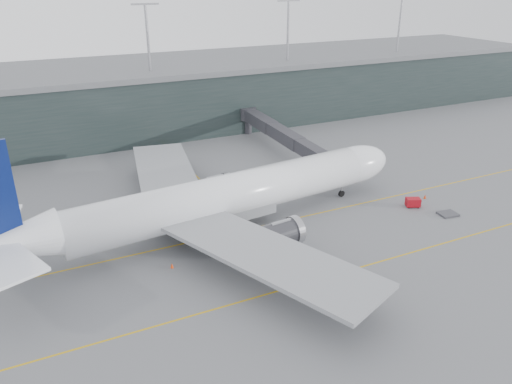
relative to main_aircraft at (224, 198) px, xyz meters
name	(u,v)px	position (x,y,z in m)	size (l,w,h in m)	color
ground	(209,224)	(-1.55, 2.53, -5.20)	(320.00, 320.00, 0.00)	slate
taxiline_a	(219,236)	(-1.55, -1.47, -5.19)	(160.00, 0.25, 0.02)	gold
taxiline_b	(269,294)	(-1.55, -17.47, -5.19)	(160.00, 0.25, 0.02)	gold
taxiline_lead_main	(196,175)	(3.45, 22.53, -5.19)	(0.25, 60.00, 0.02)	gold
terminal	(122,98)	(-1.55, 60.53, 2.42)	(240.00, 36.00, 29.00)	#1F2A29
main_aircraft	(224,198)	(0.00, 0.00, 0.00)	(66.15, 61.82, 18.54)	white
jet_bridge	(279,134)	(23.05, 25.64, -0.51)	(4.90, 43.65, 6.26)	#302F35
gse_cart	(413,202)	(30.72, -6.16, -4.35)	(2.63, 2.22, 1.53)	#9E0B15
baggage_dolly	(448,214)	(33.73, -10.90, -5.03)	(2.85, 2.28, 0.29)	#39393F
uld_a	(153,200)	(-7.31, 12.73, -4.19)	(2.20, 1.80, 1.93)	#35353A
uld_b	(160,194)	(-5.64, 14.88, -4.25)	(2.41, 2.16, 1.82)	#35353A
uld_c	(182,196)	(-2.49, 12.48, -4.29)	(2.14, 1.83, 1.74)	#35353A
cone_nose	(425,196)	(34.96, -4.49, -4.84)	(0.46, 0.46, 0.73)	red
cone_wing_stbd	(335,270)	(8.22, -16.98, -4.87)	(0.42, 0.42, 0.68)	#FF5D0E
cone_wing_port	(237,189)	(7.51, 12.50, -4.82)	(0.48, 0.48, 0.76)	orange
cone_tail	(172,266)	(-10.23, -6.89, -4.88)	(0.41, 0.41, 0.65)	#EC3F0D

